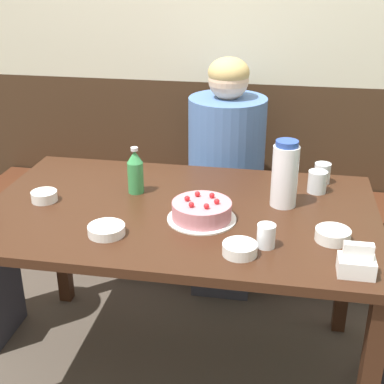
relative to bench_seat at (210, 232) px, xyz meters
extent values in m
plane|color=#4C4238|center=(0.00, -0.83, -0.23)|extent=(12.00, 12.00, 0.00)
cube|color=#3D2819|center=(0.00, 0.22, 0.28)|extent=(4.80, 0.04, 1.03)
cube|color=#472314|center=(0.00, 0.00, 0.00)|extent=(2.53, 0.38, 0.47)
cube|color=#381E11|center=(0.00, -0.83, 0.52)|extent=(1.49, 0.91, 0.03)
cube|color=#381E11|center=(-0.70, -0.43, 0.14)|extent=(0.06, 0.06, 0.74)
cube|color=#381E11|center=(0.70, -0.43, 0.14)|extent=(0.06, 0.06, 0.74)
cylinder|color=white|center=(0.10, -0.91, 0.55)|extent=(0.25, 0.25, 0.01)
cylinder|color=#C67A84|center=(0.10, -0.91, 0.58)|extent=(0.22, 0.22, 0.06)
sphere|color=red|center=(0.12, -0.95, 0.62)|extent=(0.02, 0.02, 0.02)
sphere|color=red|center=(0.15, -0.91, 0.62)|extent=(0.02, 0.02, 0.02)
sphere|color=red|center=(0.13, -0.86, 0.62)|extent=(0.02, 0.02, 0.02)
sphere|color=red|center=(0.07, -0.86, 0.62)|extent=(0.02, 0.02, 0.02)
sphere|color=red|center=(0.04, -0.90, 0.62)|extent=(0.02, 0.02, 0.02)
sphere|color=red|center=(0.07, -0.95, 0.62)|extent=(0.02, 0.02, 0.02)
cylinder|color=white|center=(0.39, -0.73, 0.66)|extent=(0.10, 0.10, 0.24)
cylinder|color=#28479E|center=(0.39, -0.73, 0.79)|extent=(0.08, 0.08, 0.02)
cylinder|color=#388E4C|center=(-0.20, -0.71, 0.61)|extent=(0.06, 0.06, 0.13)
cone|color=#388E4C|center=(-0.20, -0.71, 0.70)|extent=(0.06, 0.06, 0.05)
cylinder|color=silver|center=(-0.20, -0.71, 0.73)|extent=(0.03, 0.03, 0.01)
cube|color=white|center=(0.61, -1.18, 0.57)|extent=(0.11, 0.08, 0.05)
cube|color=white|center=(0.61, -1.18, 0.62)|extent=(0.09, 0.03, 0.05)
cylinder|color=white|center=(0.56, -0.98, 0.56)|extent=(0.12, 0.12, 0.04)
cylinder|color=white|center=(-0.54, -0.86, 0.56)|extent=(0.10, 0.10, 0.04)
cylinder|color=white|center=(0.26, -1.13, 0.56)|extent=(0.11, 0.11, 0.04)
cylinder|color=white|center=(-0.21, -1.08, 0.56)|extent=(0.13, 0.13, 0.03)
cylinder|color=silver|center=(0.34, -1.06, 0.58)|extent=(0.06, 0.06, 0.08)
cylinder|color=silver|center=(0.52, -0.58, 0.59)|extent=(0.08, 0.08, 0.09)
cylinder|color=silver|center=(0.54, -0.48, 0.59)|extent=(0.07, 0.07, 0.09)
cube|color=#33333D|center=(0.09, -0.12, -0.01)|extent=(0.30, 0.34, 0.45)
cylinder|color=#4C70AD|center=(0.09, -0.12, 0.51)|extent=(0.38, 0.38, 0.58)
sphere|color=beige|center=(0.09, -0.12, 0.89)|extent=(0.19, 0.19, 0.19)
ellipsoid|color=tan|center=(0.09, -0.12, 0.92)|extent=(0.20, 0.20, 0.14)
camera|label=1|loc=(0.37, -2.63, 1.43)|focal=50.00mm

